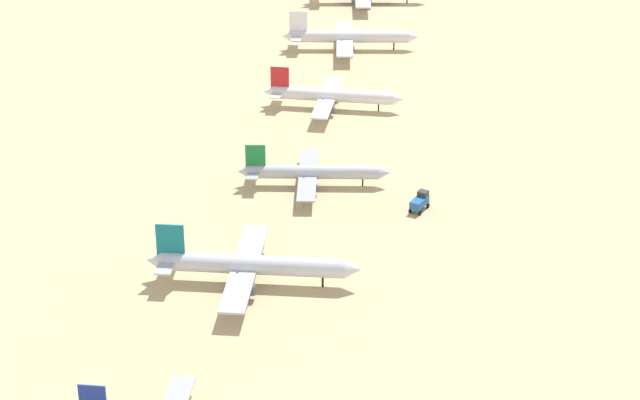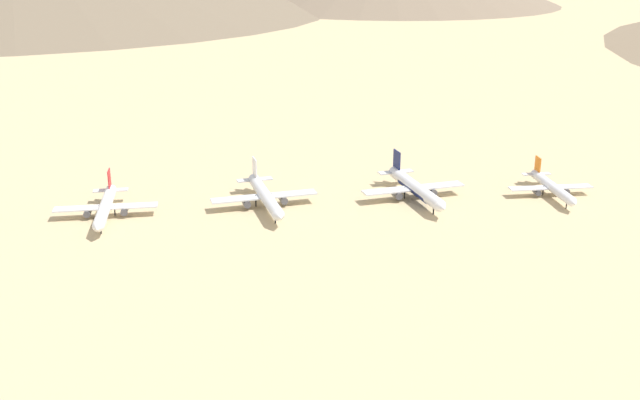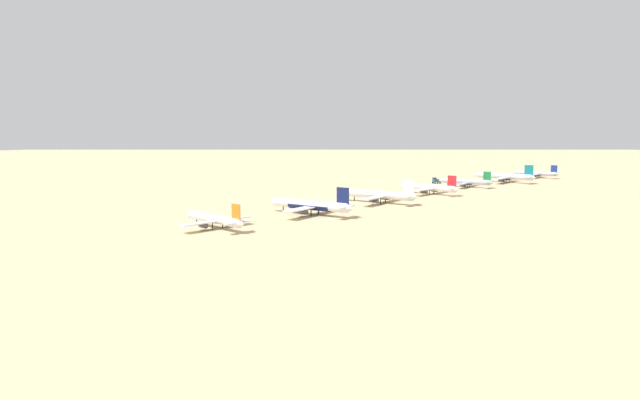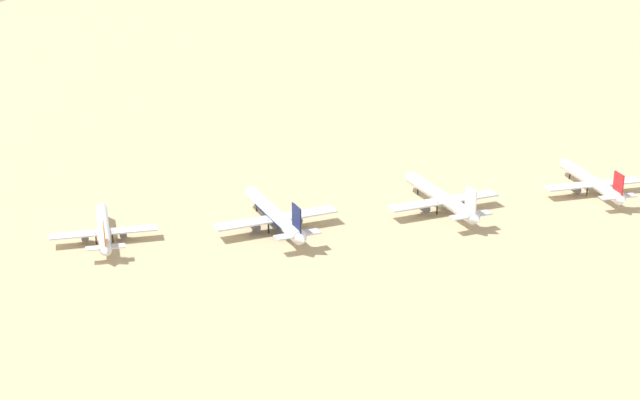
# 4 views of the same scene
# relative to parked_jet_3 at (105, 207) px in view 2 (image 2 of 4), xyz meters

# --- Properties ---
(ground_plane) EXTENTS (1800.00, 1800.00, 0.00)m
(ground_plane) POSITION_rel_parked_jet_3_xyz_m (-1.33, 0.91, -3.56)
(ground_plane) COLOR tan
(parked_jet_3) EXTENTS (36.43, 29.87, 10.58)m
(parked_jet_3) POSITION_rel_parked_jet_3_xyz_m (0.00, 0.00, 0.00)
(parked_jet_3) COLOR white
(parked_jet_3) RESTS_ON ground
(parked_jet_4) EXTENTS (39.95, 32.47, 11.52)m
(parked_jet_4) POSITION_rel_parked_jet_3_xyz_m (7.70, 45.88, 0.32)
(parked_jet_4) COLOR silver
(parked_jet_4) RESTS_ON ground
(parked_jet_5) EXTENTS (40.91, 33.23, 11.80)m
(parked_jet_5) POSITION_rel_parked_jet_3_xyz_m (16.72, 91.66, 0.36)
(parked_jet_5) COLOR white
(parked_jet_5) RESTS_ON ground
(parked_jet_6) EXTENTS (32.71, 26.86, 9.53)m
(parked_jet_6) POSITION_rel_parked_jet_3_xyz_m (28.98, 133.45, -0.35)
(parked_jet_6) COLOR white
(parked_jet_6) RESTS_ON ground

